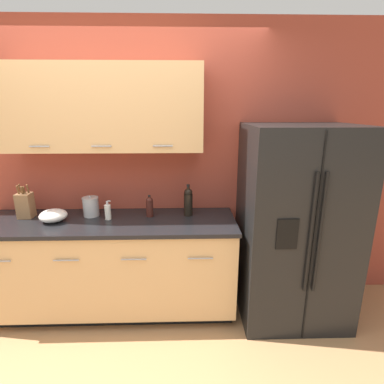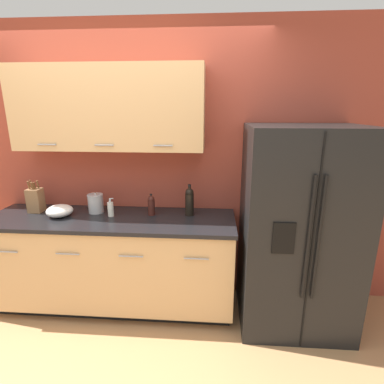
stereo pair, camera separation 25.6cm
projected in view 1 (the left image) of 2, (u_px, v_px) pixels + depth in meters
name	position (u px, v px, depth m)	size (l,w,h in m)	color
wall_back	(124.00, 156.00, 2.76)	(10.00, 0.39, 2.60)	#993D2D
counter_unit	(112.00, 265.00, 2.73)	(2.23, 0.64, 0.90)	black
refrigerator	(295.00, 225.00, 2.61)	(0.91, 0.78, 1.72)	black
knife_block	(25.00, 205.00, 2.65)	(0.12, 0.11, 0.30)	olive
wine_bottle	(188.00, 201.00, 2.70)	(0.08, 0.08, 0.29)	black
soap_dispenser	(108.00, 212.00, 2.62)	(0.06, 0.05, 0.17)	silver
oil_bottle	(150.00, 206.00, 2.68)	(0.06, 0.06, 0.20)	#3D1914
steel_canister	(91.00, 207.00, 2.69)	(0.14, 0.14, 0.19)	#A3A3A5
mixing_bowl	(53.00, 216.00, 2.57)	(0.23, 0.23, 0.11)	white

